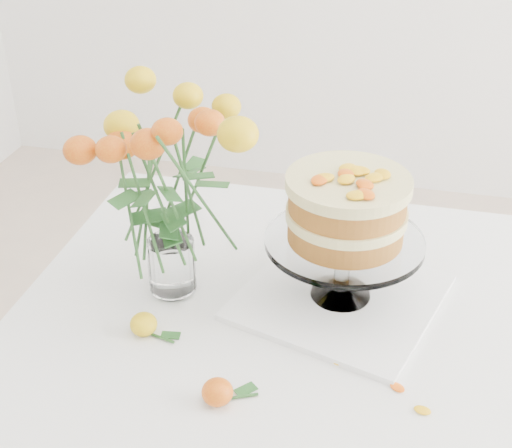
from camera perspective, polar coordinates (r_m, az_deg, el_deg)
The scene contains 9 objects.
table at distance 1.32m, azimuth 12.15°, elevation -11.31°, with size 1.43×0.93×0.76m.
napkin at distance 1.32m, azimuth 6.74°, elevation -5.79°, with size 0.33×0.33×0.01m, color white.
cake_stand at distance 1.22m, azimuth 7.23°, elevation 0.71°, with size 0.28×0.28×0.25m.
rose_vase at distance 1.21m, azimuth -7.33°, elevation 4.45°, with size 0.28×0.28×0.43m.
loose_rose_near at distance 1.24m, azimuth -8.96°, elevation -7.93°, with size 0.08×0.05×0.04m.
loose_rose_far at distance 1.10m, azimuth -3.08°, elevation -13.28°, with size 0.08×0.05×0.04m.
stray_petal_a at distance 1.19m, azimuth 6.48°, elevation -10.79°, with size 0.03×0.02×0.00m, color #FCB60F.
stray_petal_b at distance 1.16m, azimuth 11.23°, elevation -12.71°, with size 0.03×0.02×0.00m, color #FCB60F.
stray_petal_c at distance 1.13m, azimuth 13.17°, elevation -14.32°, with size 0.03×0.02×0.00m, color #FCB60F.
Camera 1 is at (-0.04, -0.99, 1.55)m, focal length 50.00 mm.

